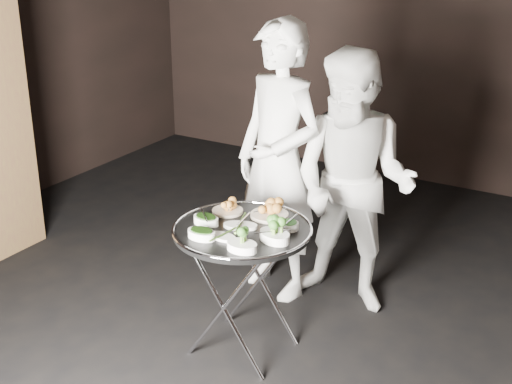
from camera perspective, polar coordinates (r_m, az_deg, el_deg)
The scene contains 16 objects.
floor at distance 4.19m, azimuth -2.15°, elevation -14.13°, with size 6.00×7.00×0.05m, color black.
wall_back at distance 6.70m, azimuth 14.62°, elevation 13.02°, with size 6.00×0.05×3.00m, color black.
tray_stand at distance 4.11m, azimuth -1.08°, elevation -7.42°, with size 0.52×0.44×0.77m.
serving_tray at distance 3.95m, azimuth -1.11°, elevation -3.05°, with size 0.78×0.78×0.04m.
potato_plate_a at distance 4.14m, azimuth -2.30°, elevation -1.27°, with size 0.18×0.18×0.07m.
potato_plate_b at distance 4.08m, azimuth 1.08°, elevation -1.52°, with size 0.22×0.22×0.08m.
greens_bowl at distance 3.93m, azimuth 2.67°, elevation -2.62°, with size 0.11×0.11×0.06m.
asparagus_plate_a at distance 3.95m, azimuth -1.26°, elevation -2.62°, with size 0.22×0.17×0.04m.
asparagus_plate_b at distance 3.83m, azimuth -2.65°, elevation -3.52°, with size 0.17×0.11×0.03m.
spinach_bowl_a at distance 4.00m, azimuth -4.02°, elevation -2.17°, with size 0.17×0.12×0.07m.
spinach_bowl_b at distance 3.83m, azimuth -4.38°, elevation -3.28°, with size 0.16×0.11×0.07m.
broccoli_bowl_a at distance 3.79m, azimuth 1.50°, elevation -3.41°, with size 0.22×0.19×0.08m.
broccoli_bowl_b at distance 3.69m, azimuth -1.14°, elevation -4.24°, with size 0.17×0.13×0.07m.
serving_utensils at distance 3.97m, azimuth -0.40°, elevation -1.95°, with size 0.58×0.42×0.01m.
waiter_left at distance 4.59m, azimuth 1.83°, elevation 2.42°, with size 0.67×0.44×1.83m, color silver.
waiter_right at distance 4.47m, azimuth 7.78°, elevation 0.64°, with size 0.82×0.64×1.68m, color silver.
Camera 1 is at (1.87, -2.85, 2.42)m, focal length 50.00 mm.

